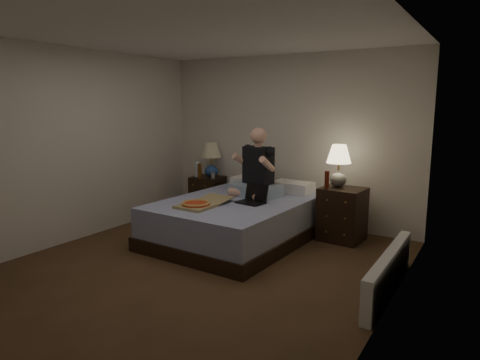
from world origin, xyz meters
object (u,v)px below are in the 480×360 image
Objects in this scene: lamp_right at (339,166)px; radiator at (389,272)px; nightstand_left at (208,196)px; person at (256,162)px; nightstand_right at (342,214)px; soda_can at (213,175)px; bed at (237,220)px; water_bottle at (197,169)px; lamp_left at (211,160)px; pizza_box at (196,204)px; beer_bottle_left at (200,171)px; beer_bottle_right at (327,180)px; laptop at (251,194)px.

lamp_right reaches higher than radiator.
nightstand_left is 0.67× the size of person.
nightstand_right is 7.02× the size of soda_can.
nightstand_left reaches higher than bed.
nightstand_left is 0.47m from water_bottle.
person is at bearing -26.78° from lamp_left.
nightstand_right is 1.25× the size of lamp_right.
nightstand_right is at bearing 33.84° from bed.
pizza_box is (-0.20, -0.61, 0.31)m from bed.
beer_bottle_right reaches higher than beer_bottle_left.
nightstand_left is 0.46m from beer_bottle_left.
nightstand_right is at bearing 31.00° from person.
person is 2.38m from radiator.
soda_can reaches higher than bed.
beer_bottle_left is 1.63m from laptop.
beer_bottle_left reaches higher than bed.
laptop is (1.41, -0.82, -0.08)m from beer_bottle_left.
nightstand_right is 2.06× the size of laptop.
water_bottle is 1.76m from laptop.
lamp_left reaches higher than beer_bottle_right.
beer_bottle_left is at bearing 176.06° from person.
soda_can reaches higher than nightstand_left.
person reaches higher than lamp_left.
bed is 8.66× the size of water_bottle.
lamp_left reaches higher than nightstand_right.
soda_can is (0.31, 0.01, -0.07)m from water_bottle.
lamp_left reaches higher than radiator.
pizza_box is at bearing 179.84° from radiator.
beer_bottle_left is at bearing 149.66° from bed.
nightstand_right is 1.25× the size of lamp_left.
person is (1.15, -0.58, 0.10)m from lamp_left.
pizza_box is (-0.28, -0.98, -0.43)m from person.
nightstand_right is 2.81× the size of water_bottle.
radiator is (3.15, -1.56, -0.70)m from lamp_left.
lamp_left is 0.35× the size of radiator.
nightstand_left is 2.71× the size of beer_bottle_left.
beer_bottle_left reaches higher than soda_can.
pizza_box is at bearing -135.84° from beer_bottle_right.
water_bottle reaches higher than bed.
beer_bottle_right is at bearing 131.93° from radiator.
nightstand_right is 3.05× the size of beer_bottle_left.
lamp_right is 1.65× the size of laptop.
laptop is at bearing -37.52° from lamp_left.
nightstand_right reaches higher than nightstand_left.
beer_bottle_left reaches higher than nightstand_left.
beer_bottle_right reaches higher than radiator.
soda_can is at bearing 1.09° from water_bottle.
lamp_right is 2.27m from beer_bottle_left.
beer_bottle_right is at bearing -135.62° from nightstand_right.
bed is 3.09× the size of nightstand_right.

